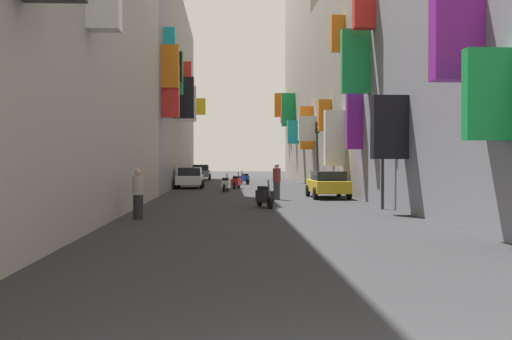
% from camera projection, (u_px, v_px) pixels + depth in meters
% --- Properties ---
extents(ground_plane, '(140.00, 140.00, 0.00)m').
position_uv_depth(ground_plane, '(251.00, 193.00, 33.99)').
color(ground_plane, '#2D2D30').
extents(building_left_mid_a, '(7.02, 5.76, 19.43)m').
position_uv_depth(building_left_mid_a, '(112.00, 24.00, 33.53)').
color(building_left_mid_a, gray).
rests_on(building_left_mid_a, ground).
extents(building_left_mid_b, '(7.40, 27.02, 15.11)m').
position_uv_depth(building_left_mid_b, '(149.00, 94.00, 49.92)').
color(building_left_mid_b, gray).
rests_on(building_left_mid_b, ground).
extents(building_right_mid_b, '(7.26, 15.76, 13.12)m').
position_uv_depth(building_right_mid_b, '(375.00, 87.00, 37.23)').
color(building_right_mid_b, gray).
rests_on(building_right_mid_b, ground).
extents(building_right_mid_c, '(7.39, 19.17, 19.04)m').
position_uv_depth(building_right_mid_c, '(328.00, 79.00, 54.63)').
color(building_right_mid_c, gray).
rests_on(building_right_mid_c, ground).
extents(parked_car_yellow, '(1.84, 3.94, 1.36)m').
position_uv_depth(parked_car_yellow, '(328.00, 184.00, 29.67)').
color(parked_car_yellow, gold).
rests_on(parked_car_yellow, ground).
extents(parked_car_white, '(1.87, 4.02, 1.40)m').
position_uv_depth(parked_car_white, '(190.00, 177.00, 40.22)').
color(parked_car_white, white).
rests_on(parked_car_white, ground).
extents(parked_car_grey, '(1.89, 4.26, 1.49)m').
position_uv_depth(parked_car_grey, '(201.00, 172.00, 57.20)').
color(parked_car_grey, slate).
rests_on(parked_car_grey, ground).
extents(scooter_blue, '(0.81, 1.74, 1.13)m').
position_uv_depth(scooter_blue, '(244.00, 178.00, 46.87)').
color(scooter_blue, '#2D4CAD').
rests_on(scooter_blue, ground).
extents(scooter_black, '(0.70, 1.86, 1.13)m').
position_uv_depth(scooter_black, '(264.00, 196.00, 23.56)').
color(scooter_black, black).
rests_on(scooter_black, ground).
extents(scooter_red, '(0.70, 1.94, 1.13)m').
position_uv_depth(scooter_red, '(237.00, 182.00, 39.45)').
color(scooter_red, red).
rests_on(scooter_red, ground).
extents(scooter_white, '(0.59, 1.80, 1.13)m').
position_uv_depth(scooter_white, '(226.00, 184.00, 35.56)').
color(scooter_white, silver).
rests_on(scooter_white, ground).
extents(pedestrian_crossing, '(0.46, 0.46, 1.76)m').
position_uv_depth(pedestrian_crossing, '(277.00, 182.00, 28.34)').
color(pedestrian_crossing, '#3E3E3E').
rests_on(pedestrian_crossing, ground).
extents(pedestrian_near_left, '(0.39, 0.39, 1.62)m').
position_uv_depth(pedestrian_near_left, '(138.00, 194.00, 18.95)').
color(pedestrian_near_left, '#272727').
rests_on(pedestrian_near_left, ground).
extents(traffic_light_near_corner, '(0.26, 0.34, 4.00)m').
position_uv_depth(traffic_light_near_corner, '(383.00, 139.00, 22.72)').
color(traffic_light_near_corner, '#2D2D2D').
rests_on(traffic_light_near_corner, ground).
extents(traffic_light_far_corner, '(0.26, 0.34, 4.48)m').
position_uv_depth(traffic_light_far_corner, '(317.00, 143.00, 39.04)').
color(traffic_light_far_corner, '#2D2D2D').
rests_on(traffic_light_far_corner, ground).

